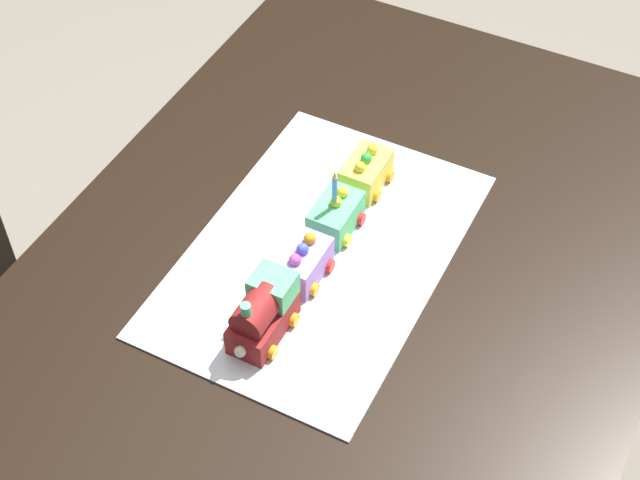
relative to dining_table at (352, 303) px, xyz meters
name	(u,v)px	position (x,y,z in m)	size (l,w,h in m)	color
ground_plane	(345,479)	(0.00, 0.00, -0.63)	(8.00, 8.00, 0.00)	gray
dining_table	(352,303)	(0.00, 0.00, 0.00)	(1.40, 1.00, 0.74)	black
cake_board	(320,253)	(-0.01, 0.06, 0.11)	(0.60, 0.40, 0.00)	silver
cake_locomotive	(263,312)	(-0.19, 0.06, 0.16)	(0.14, 0.08, 0.12)	maroon
cake_car_tanker_lavender	(303,263)	(-0.06, 0.06, 0.14)	(0.10, 0.08, 0.07)	#AD84E0
cake_car_caboose_mint_green	(336,215)	(0.06, 0.06, 0.14)	(0.10, 0.08, 0.07)	#59CC7A
cake_car_flatbed_lemon	(366,172)	(0.17, 0.06, 0.14)	(0.10, 0.08, 0.07)	#F4E04C
birthday_candle	(335,186)	(0.05, 0.06, 0.21)	(0.01, 0.01, 0.06)	#4CA5E5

